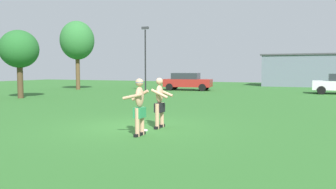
{
  "coord_description": "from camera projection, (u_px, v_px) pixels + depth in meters",
  "views": [
    {
      "loc": [
        5.3,
        -9.83,
        1.93
      ],
      "look_at": [
        0.83,
        0.89,
        1.05
      ],
      "focal_mm": 36.06,
      "sensor_mm": 36.0,
      "label": 1
    }
  ],
  "objects": [
    {
      "name": "ground_plane",
      "position": [
        135.0,
        127.0,
        11.23
      ],
      "size": [
        80.0,
        80.0,
        0.0
      ],
      "primitive_type": "plane",
      "color": "#2D6628"
    },
    {
      "name": "player_near",
      "position": [
        160.0,
        102.0,
        11.0
      ],
      "size": [
        0.57,
        0.67,
        1.64
      ],
      "color": "black",
      "rests_on": "ground_plane"
    },
    {
      "name": "player_in_green",
      "position": [
        139.0,
        104.0,
        9.71
      ],
      "size": [
        0.58,
        0.63,
        1.67
      ],
      "color": "black",
      "rests_on": "ground_plane"
    },
    {
      "name": "frisbee",
      "position": [
        143.0,
        130.0,
        10.57
      ],
      "size": [
        0.29,
        0.29,
        0.03
      ],
      "primitive_type": "cylinder",
      "color": "white",
      "rests_on": "ground_plane"
    },
    {
      "name": "car_red_near_post",
      "position": [
        187.0,
        81.0,
        30.84
      ],
      "size": [
        4.47,
        2.4,
        1.58
      ],
      "color": "maroon",
      "rests_on": "ground_plane"
    },
    {
      "name": "lamp_post",
      "position": [
        145.0,
        52.0,
        28.64
      ],
      "size": [
        0.6,
        0.24,
        5.51
      ],
      "color": "black",
      "rests_on": "ground_plane"
    },
    {
      "name": "outbuilding_behind_lot",
      "position": [
        309.0,
        70.0,
        38.23
      ],
      "size": [
        10.09,
        5.95,
        3.6
      ],
      "color": "slate",
      "rests_on": "ground_plane"
    },
    {
      "name": "tree_left_field",
      "position": [
        77.0,
        41.0,
        31.59
      ],
      "size": [
        3.17,
        3.17,
        6.42
      ],
      "color": "brown",
      "rests_on": "ground_plane"
    },
    {
      "name": "tree_behind_players",
      "position": [
        19.0,
        50.0,
        22.15
      ],
      "size": [
        2.51,
        2.51,
        4.49
      ],
      "color": "#4C3823",
      "rests_on": "ground_plane"
    }
  ]
}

